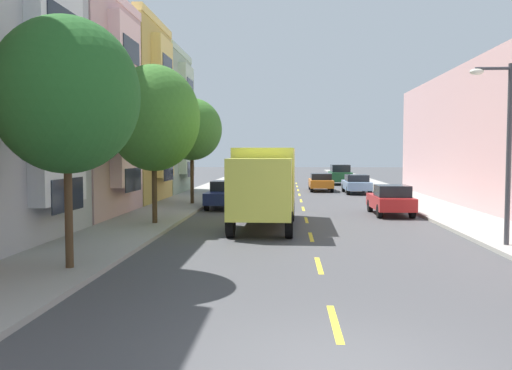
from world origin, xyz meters
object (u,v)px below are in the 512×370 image
(delivery_box_truck, at_px, (265,181))
(parked_suv_forest, at_px, (340,174))
(parked_hatchback_red, at_px, (391,200))
(parked_pickup_black, at_px, (249,179))
(parked_sedan_charcoal, at_px, (255,176))
(moving_orange_sedan, at_px, (321,182))
(street_tree_nearest, at_px, (66,95))
(parked_sedan_sky, at_px, (356,184))
(street_tree_second, at_px, (154,118))
(parked_suv_silver, at_px, (242,181))
(parked_hatchback_navy, at_px, (225,195))
(street_lamp, at_px, (504,139))
(street_tree_third, at_px, (192,129))

(delivery_box_truck, relative_size, parked_suv_forest, 1.67)
(parked_hatchback_red, bearing_deg, parked_pickup_black, 112.83)
(parked_sedan_charcoal, xyz_separation_m, moving_orange_sedan, (6.04, -11.18, 0.00))
(parked_pickup_black, relative_size, moving_orange_sedan, 1.19)
(delivery_box_truck, bearing_deg, parked_sedan_charcoal, 94.33)
(parked_hatchback_red, distance_m, parked_pickup_black, 21.76)
(street_tree_nearest, bearing_deg, parked_sedan_sky, 68.94)
(street_tree_nearest, xyz_separation_m, parked_suv_forest, (10.64, 39.75, -3.51))
(parked_pickup_black, bearing_deg, parked_sedan_charcoal, 89.98)
(street_tree_second, distance_m, parked_pickup_black, 25.05)
(moving_orange_sedan, bearing_deg, parked_suv_silver, -143.79)
(parked_sedan_charcoal, relative_size, parked_pickup_black, 0.85)
(delivery_box_truck, bearing_deg, parked_sedan_sky, 71.73)
(street_tree_nearest, distance_m, parked_hatchback_navy, 16.94)
(parked_suv_forest, distance_m, parked_sedan_charcoal, 8.67)
(street_lamp, bearing_deg, parked_sedan_sky, 93.85)
(street_tree_nearest, height_order, parked_sedan_sky, street_tree_nearest)
(delivery_box_truck, distance_m, parked_suv_forest, 31.05)
(street_tree_third, relative_size, parked_pickup_black, 1.14)
(parked_sedan_charcoal, bearing_deg, parked_suv_silver, -89.92)
(street_tree_nearest, xyz_separation_m, parked_sedan_charcoal, (2.16, 41.57, -3.74))
(street_tree_nearest, distance_m, street_lamp, 13.04)
(parked_suv_forest, distance_m, parked_pickup_black, 10.52)
(street_lamp, height_order, parked_pickup_black, street_lamp)
(parked_hatchback_navy, bearing_deg, parked_pickup_black, 89.69)
(parked_sedan_charcoal, height_order, parked_hatchback_red, parked_hatchback_red)
(delivery_box_truck, bearing_deg, moving_orange_sedan, 80.33)
(parked_suv_silver, height_order, parked_hatchback_red, parked_suv_silver)
(delivery_box_truck, height_order, moving_orange_sedan, delivery_box_truck)
(street_tree_second, xyz_separation_m, moving_orange_sedan, (8.20, 21.55, -3.75))
(moving_orange_sedan, bearing_deg, parked_hatchback_red, -81.92)
(street_tree_second, height_order, parked_hatchback_navy, street_tree_second)
(moving_orange_sedan, bearing_deg, street_lamp, -81.07)
(street_tree_third, relative_size, parked_hatchback_navy, 1.50)
(street_tree_third, relative_size, parked_sedan_sky, 1.35)
(parked_suv_forest, bearing_deg, parked_hatchback_navy, -110.15)
(street_tree_third, distance_m, parked_suv_silver, 9.24)
(parked_sedan_charcoal, distance_m, parked_pickup_black, 8.04)
(parked_suv_forest, height_order, parked_hatchback_red, parked_suv_forest)
(street_tree_third, bearing_deg, parked_suv_forest, 64.25)
(street_lamp, distance_m, moving_orange_sedan, 26.70)
(parked_sedan_sky, distance_m, parked_hatchback_navy, 14.37)
(street_tree_nearest, xyz_separation_m, parked_sedan_sky, (10.73, 27.85, -3.74))
(street_tree_nearest, bearing_deg, street_lamp, 18.64)
(parked_suv_forest, height_order, parked_hatchback_navy, parked_suv_forest)
(parked_hatchback_red, bearing_deg, parked_sedan_sky, 89.50)
(parked_hatchback_navy, bearing_deg, street_tree_second, -105.34)
(street_tree_third, height_order, parked_hatchback_navy, street_tree_third)
(street_tree_third, distance_m, moving_orange_sedan, 15.56)
(parked_hatchback_red, bearing_deg, parked_hatchback_navy, 161.13)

